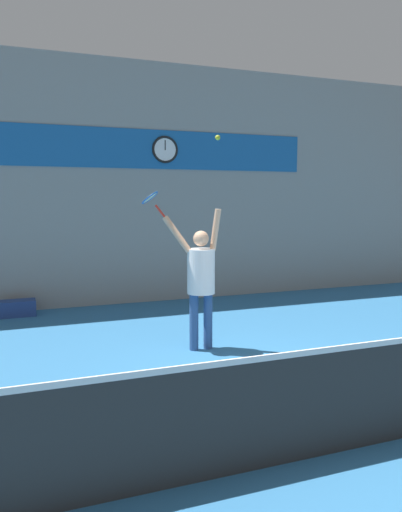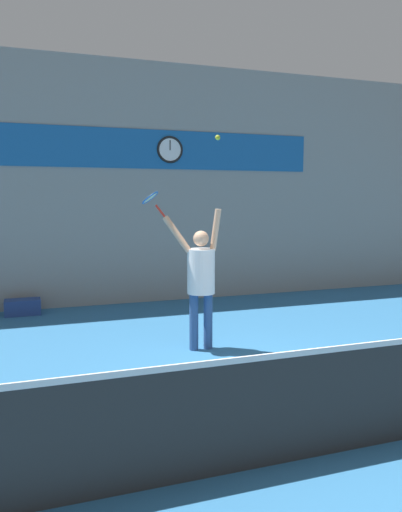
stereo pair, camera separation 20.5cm
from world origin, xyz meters
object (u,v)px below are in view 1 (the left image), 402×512
object	(u,v)px
tennis_ball	(218,138)
equipment_bag	(18,308)
tennis_racket	(151,199)
scoreboard_clock	(165,150)
tennis_player	(201,276)

from	to	relation	value
tennis_ball	equipment_bag	xyz separation A→B (m)	(-2.69, 3.28, -2.89)
tennis_ball	equipment_bag	world-z (taller)	tennis_ball
tennis_racket	equipment_bag	distance (m)	3.96
tennis_ball	scoreboard_clock	bearing A→B (deg)	84.65
tennis_racket	tennis_player	bearing A→B (deg)	-26.72
tennis_player	equipment_bag	bearing A→B (deg)	127.91
tennis_racket	scoreboard_clock	bearing A→B (deg)	69.61
scoreboard_clock	tennis_racket	xyz separation A→B (m)	(-1.20, -3.22, -1.03)
scoreboard_clock	tennis_racket	size ratio (longest dim) A/B	1.46
tennis_ball	tennis_racket	bearing A→B (deg)	153.46
equipment_bag	tennis_ball	bearing A→B (deg)	-50.68
scoreboard_clock	equipment_bag	world-z (taller)	scoreboard_clock
tennis_racket	tennis_ball	distance (m)	1.28
tennis_racket	equipment_bag	size ratio (longest dim) A/B	0.59
equipment_bag	tennis_racket	bearing A→B (deg)	-57.30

